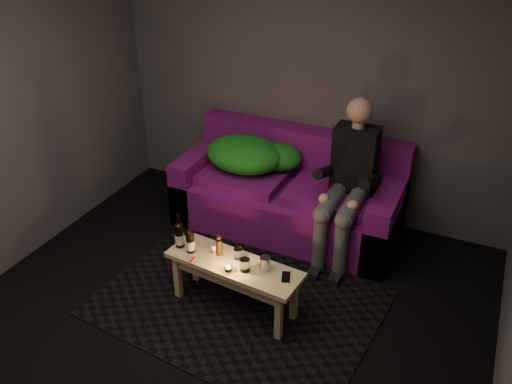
% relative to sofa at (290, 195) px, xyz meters
% --- Properties ---
extents(floor, '(4.50, 4.50, 0.00)m').
position_rel_sofa_xyz_m(floor, '(0.02, -1.82, -0.33)').
color(floor, black).
rests_on(floor, ground).
extents(room, '(4.50, 4.50, 4.50)m').
position_rel_sofa_xyz_m(room, '(0.02, -1.35, 1.31)').
color(room, silver).
rests_on(room, ground).
extents(rug, '(2.33, 1.79, 0.01)m').
position_rel_sofa_xyz_m(rug, '(0.06, -1.28, -0.33)').
color(rug, black).
rests_on(rug, floor).
extents(sofa, '(2.12, 0.96, 0.91)m').
position_rel_sofa_xyz_m(sofa, '(0.00, 0.00, 0.00)').
color(sofa, '#700F77').
rests_on(sofa, floor).
extents(green_blanket, '(0.93, 0.64, 0.32)m').
position_rel_sofa_xyz_m(green_blanket, '(-0.42, -0.01, 0.36)').
color(green_blanket, '#1B7715').
rests_on(green_blanket, sofa).
extents(person, '(0.38, 0.88, 1.42)m').
position_rel_sofa_xyz_m(person, '(0.60, -0.17, 0.40)').
color(person, black).
rests_on(person, sofa).
extents(coffee_table, '(1.12, 0.45, 0.45)m').
position_rel_sofa_xyz_m(coffee_table, '(0.06, -1.33, 0.04)').
color(coffee_table, '#E4C985').
rests_on(coffee_table, rug).
extents(beer_bottle_a, '(0.08, 0.08, 0.30)m').
position_rel_sofa_xyz_m(beer_bottle_a, '(-0.43, -1.32, 0.23)').
color(beer_bottle_a, black).
rests_on(beer_bottle_a, coffee_table).
extents(beer_bottle_b, '(0.07, 0.07, 0.28)m').
position_rel_sofa_xyz_m(beer_bottle_b, '(-0.31, -1.35, 0.22)').
color(beer_bottle_b, black).
rests_on(beer_bottle_b, coffee_table).
extents(salt_shaker, '(0.04, 0.04, 0.08)m').
position_rel_sofa_xyz_m(salt_shaker, '(-0.13, -1.30, 0.16)').
color(salt_shaker, silver).
rests_on(salt_shaker, coffee_table).
extents(pepper_mill, '(0.07, 0.07, 0.14)m').
position_rel_sofa_xyz_m(pepper_mill, '(-0.09, -1.28, 0.18)').
color(pepper_mill, black).
rests_on(pepper_mill, coffee_table).
extents(tumbler_back, '(0.09, 0.09, 0.09)m').
position_rel_sofa_xyz_m(tumbler_back, '(0.07, -1.26, 0.16)').
color(tumbler_back, white).
rests_on(tumbler_back, coffee_table).
extents(tealight, '(0.06, 0.06, 0.04)m').
position_rel_sofa_xyz_m(tealight, '(0.07, -1.44, 0.14)').
color(tealight, white).
rests_on(tealight, coffee_table).
extents(tumbler_front, '(0.09, 0.09, 0.10)m').
position_rel_sofa_xyz_m(tumbler_front, '(0.18, -1.38, 0.17)').
color(tumbler_front, white).
rests_on(tumbler_front, coffee_table).
extents(steel_cup, '(0.10, 0.10, 0.11)m').
position_rel_sofa_xyz_m(steel_cup, '(0.31, -1.31, 0.17)').
color(steel_cup, '#AEB1B5').
rests_on(steel_cup, coffee_table).
extents(smartphone, '(0.10, 0.14, 0.01)m').
position_rel_sofa_xyz_m(smartphone, '(0.49, -1.33, 0.12)').
color(smartphone, black).
rests_on(smartphone, coffee_table).
extents(red_lighter, '(0.02, 0.07, 0.01)m').
position_rel_sofa_xyz_m(red_lighter, '(-0.24, -1.44, 0.12)').
color(red_lighter, red).
rests_on(red_lighter, coffee_table).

